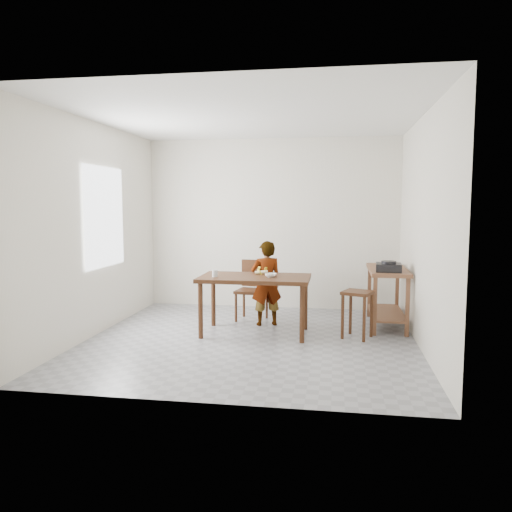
% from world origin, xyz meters
% --- Properties ---
extents(floor, '(4.00, 4.00, 0.04)m').
position_xyz_m(floor, '(0.00, 0.00, -0.02)').
color(floor, gray).
rests_on(floor, ground).
extents(ceiling, '(4.00, 4.00, 0.04)m').
position_xyz_m(ceiling, '(0.00, 0.00, 2.72)').
color(ceiling, white).
rests_on(ceiling, wall_back).
extents(wall_back, '(4.00, 0.04, 2.70)m').
position_xyz_m(wall_back, '(0.00, 2.02, 1.35)').
color(wall_back, silver).
rests_on(wall_back, ground).
extents(wall_front, '(4.00, 0.04, 2.70)m').
position_xyz_m(wall_front, '(0.00, -2.02, 1.35)').
color(wall_front, silver).
rests_on(wall_front, ground).
extents(wall_left, '(0.04, 4.00, 2.70)m').
position_xyz_m(wall_left, '(-2.02, 0.00, 1.35)').
color(wall_left, silver).
rests_on(wall_left, ground).
extents(wall_right, '(0.04, 4.00, 2.70)m').
position_xyz_m(wall_right, '(2.02, 0.00, 1.35)').
color(wall_right, silver).
rests_on(wall_right, ground).
extents(window_pane, '(0.02, 1.10, 1.30)m').
position_xyz_m(window_pane, '(-1.97, 0.20, 1.50)').
color(window_pane, silver).
rests_on(window_pane, wall_left).
extents(dining_table, '(1.40, 0.80, 0.75)m').
position_xyz_m(dining_table, '(0.00, 0.30, 0.38)').
color(dining_table, '#3B1F0F').
rests_on(dining_table, floor).
extents(prep_counter, '(0.50, 1.20, 0.80)m').
position_xyz_m(prep_counter, '(1.72, 1.00, 0.40)').
color(prep_counter, brown).
rests_on(prep_counter, floor).
extents(child, '(0.50, 0.41, 1.17)m').
position_xyz_m(child, '(0.08, 0.78, 0.58)').
color(child, white).
rests_on(child, floor).
extents(dining_chair, '(0.47, 0.47, 0.86)m').
position_xyz_m(dining_chair, '(-0.17, 1.04, 0.43)').
color(dining_chair, '#3B1F0F').
rests_on(dining_chair, floor).
extents(stool, '(0.44, 0.44, 0.59)m').
position_xyz_m(stool, '(1.29, 0.30, 0.30)').
color(stool, '#3B1F0F').
rests_on(stool, floor).
extents(glass_tumbler, '(0.09, 0.09, 0.09)m').
position_xyz_m(glass_tumbler, '(-0.49, 0.18, 0.79)').
color(glass_tumbler, silver).
rests_on(glass_tumbler, dining_table).
extents(small_bowl, '(0.20, 0.20, 0.05)m').
position_xyz_m(small_bowl, '(0.21, 0.25, 0.77)').
color(small_bowl, white).
rests_on(small_bowl, dining_table).
extents(banana, '(0.21, 0.17, 0.07)m').
position_xyz_m(banana, '(0.06, 0.49, 0.78)').
color(banana, '#FDDE5E').
rests_on(banana, dining_table).
extents(serving_bowl, '(0.23, 0.23, 0.06)m').
position_xyz_m(serving_bowl, '(1.73, 1.19, 0.83)').
color(serving_bowl, white).
rests_on(serving_bowl, prep_counter).
extents(gas_burner, '(0.34, 0.34, 0.11)m').
position_xyz_m(gas_burner, '(1.70, 0.65, 0.85)').
color(gas_burner, black).
rests_on(gas_burner, prep_counter).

